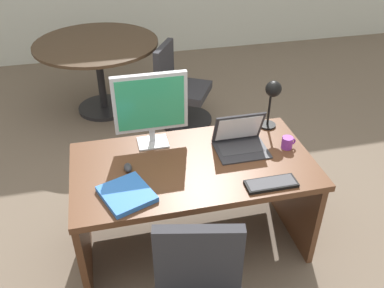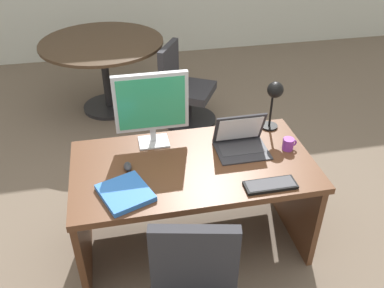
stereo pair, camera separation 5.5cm
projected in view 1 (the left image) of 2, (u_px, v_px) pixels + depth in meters
name	position (u px, v px, depth m)	size (l,w,h in m)	color
ground	(159.00, 134.00, 4.20)	(12.00, 12.00, 0.00)	#6B5B4C
desk	(192.00, 184.00, 2.73)	(1.52, 0.81, 0.73)	#56331E
monitor	(150.00, 105.00, 2.60)	(0.48, 0.16, 0.50)	#B7BABF
laptop	(240.00, 137.00, 2.69)	(0.33, 0.27, 0.24)	#2D2D33
keyboard	(271.00, 184.00, 2.40)	(0.31, 0.11, 0.02)	black
mouse	(128.00, 167.00, 2.51)	(0.05, 0.08, 0.04)	#2D2D33
desk_lamp	(272.00, 95.00, 2.78)	(0.12, 0.14, 0.36)	black
book	(127.00, 194.00, 2.31)	(0.34, 0.36, 0.03)	blue
coffee_mug	(287.00, 143.00, 2.70)	(0.10, 0.07, 0.08)	purple
meeting_table	(98.00, 59.00, 4.30)	(1.27, 1.27, 0.78)	black
meeting_chair_near	(180.00, 94.00, 4.25)	(0.64, 0.63, 0.82)	black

